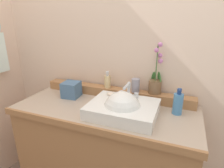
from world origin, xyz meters
name	(u,v)px	position (x,y,z in m)	size (l,w,h in m)	color
wall_back	(123,37)	(0.00, 0.38, 1.31)	(2.92, 0.20, 2.63)	beige
vanity_cabinet	(105,155)	(0.00, 0.00, 0.42)	(1.31, 0.56, 0.85)	#A77044
back_ledge	(115,92)	(0.00, 0.22, 0.88)	(1.23, 0.09, 0.07)	#A77044
sink_basin	(123,109)	(0.15, -0.06, 0.89)	(0.44, 0.35, 0.27)	white
soap_bar	(111,94)	(0.03, 0.05, 0.94)	(0.07, 0.04, 0.02)	beige
potted_plant	(156,82)	(0.31, 0.23, 1.01)	(0.10, 0.11, 0.38)	brown
soap_dispenser	(107,81)	(-0.07, 0.21, 0.97)	(0.05, 0.05, 0.14)	beige
tumbler_cup	(135,85)	(0.17, 0.20, 0.97)	(0.06, 0.06, 0.10)	#938F9E
lotion_bottle	(178,103)	(0.49, 0.09, 0.92)	(0.06, 0.07, 0.18)	#4783B7
tissue_box	(71,90)	(-0.33, 0.08, 0.91)	(0.13, 0.13, 0.12)	#466A90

